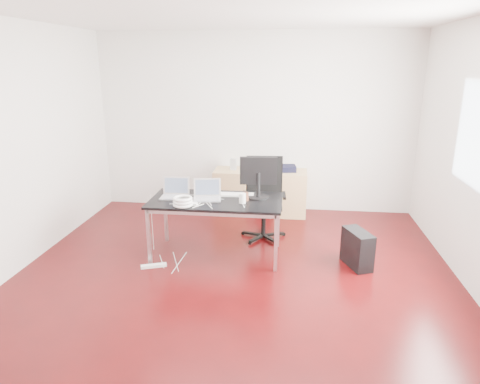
# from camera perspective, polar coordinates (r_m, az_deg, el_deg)

# --- Properties ---
(room_shell) EXTENTS (5.00, 5.00, 5.00)m
(room_shell) POSITION_cam_1_polar(r_m,az_deg,el_deg) (4.40, -0.39, 4.83)
(room_shell) COLOR #340507
(room_shell) RESTS_ON ground
(desk) EXTENTS (1.60, 0.80, 0.73)m
(desk) POSITION_cam_1_polar(r_m,az_deg,el_deg) (5.21, -3.21, -1.56)
(desk) COLOR black
(desk) RESTS_ON ground
(office_chair) EXTENTS (0.51, 0.53, 1.08)m
(office_chair) POSITION_cam_1_polar(r_m,az_deg,el_deg) (5.83, 3.22, -0.29)
(office_chair) COLOR black
(office_chair) RESTS_ON ground
(filing_cabinet_left) EXTENTS (0.50, 0.50, 0.70)m
(filing_cabinet_left) POSITION_cam_1_polar(r_m,az_deg,el_deg) (6.86, -1.25, 0.15)
(filing_cabinet_left) COLOR tan
(filing_cabinet_left) RESTS_ON ground
(filing_cabinet_right) EXTENTS (0.50, 0.50, 0.70)m
(filing_cabinet_right) POSITION_cam_1_polar(r_m,az_deg,el_deg) (6.79, 6.68, -0.13)
(filing_cabinet_right) COLOR tan
(filing_cabinet_right) RESTS_ON ground
(pc_tower) EXTENTS (0.36, 0.49, 0.44)m
(pc_tower) POSITION_cam_1_polar(r_m,az_deg,el_deg) (5.27, 15.36, -7.30)
(pc_tower) COLOR black
(pc_tower) RESTS_ON ground
(wastebasket) EXTENTS (0.24, 0.24, 0.28)m
(wastebasket) POSITION_cam_1_polar(r_m,az_deg,el_deg) (6.89, 3.13, -1.63)
(wastebasket) COLOR black
(wastebasket) RESTS_ON ground
(power_strip) EXTENTS (0.30, 0.17, 0.04)m
(power_strip) POSITION_cam_1_polar(r_m,az_deg,el_deg) (5.23, -11.43, -9.62)
(power_strip) COLOR white
(power_strip) RESTS_ON ground
(laptop_left) EXTENTS (0.34, 0.27, 0.23)m
(laptop_left) POSITION_cam_1_polar(r_m,az_deg,el_deg) (5.33, -8.67, -0.07)
(laptop_left) COLOR silver
(laptop_left) RESTS_ON desk
(laptop_right) EXTENTS (0.37, 0.31, 0.23)m
(laptop_right) POSITION_cam_1_polar(r_m,az_deg,el_deg) (5.21, -4.42, -0.32)
(laptop_right) COLOR silver
(laptop_right) RESTS_ON desk
(monitor) EXTENTS (0.45, 0.26, 0.51)m
(monitor) POSITION_cam_1_polar(r_m,az_deg,el_deg) (5.19, 2.47, 2.25)
(monitor) COLOR black
(monitor) RESTS_ON desk
(keyboard) EXTENTS (0.45, 0.16, 0.02)m
(keyboard) POSITION_cam_1_polar(r_m,az_deg,el_deg) (5.34, -0.51, -0.35)
(keyboard) COLOR white
(keyboard) RESTS_ON desk
(cup_white) EXTENTS (0.09, 0.09, 0.12)m
(cup_white) POSITION_cam_1_polar(r_m,az_deg,el_deg) (5.04, 0.33, -0.84)
(cup_white) COLOR white
(cup_white) RESTS_ON desk
(cup_brown) EXTENTS (0.10, 0.10, 0.10)m
(cup_brown) POSITION_cam_1_polar(r_m,az_deg,el_deg) (5.13, 0.73, -0.61)
(cup_brown) COLOR brown
(cup_brown) RESTS_ON desk
(cable_coil) EXTENTS (0.24, 0.24, 0.11)m
(cable_coil) POSITION_cam_1_polar(r_m,az_deg,el_deg) (4.99, -7.62, -1.26)
(cable_coil) COLOR white
(cable_coil) RESTS_ON desk
(power_adapter) EXTENTS (0.07, 0.07, 0.03)m
(power_adapter) POSITION_cam_1_polar(r_m,az_deg,el_deg) (5.00, -6.12, -1.62)
(power_adapter) COLOR white
(power_adapter) RESTS_ON desk
(speaker) EXTENTS (0.10, 0.09, 0.18)m
(speaker) POSITION_cam_1_polar(r_m,az_deg,el_deg) (6.74, -0.91, 3.73)
(speaker) COLOR #9E9E9E
(speaker) RESTS_ON filing_cabinet_left
(navy_garment) EXTENTS (0.33, 0.28, 0.09)m
(navy_garment) POSITION_cam_1_polar(r_m,az_deg,el_deg) (6.70, 6.14, 3.16)
(navy_garment) COLOR black
(navy_garment) RESTS_ON filing_cabinet_right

